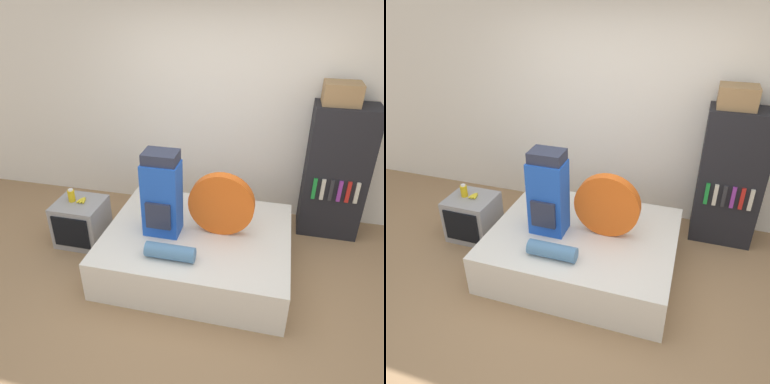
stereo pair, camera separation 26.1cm
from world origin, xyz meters
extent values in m
plane|color=#997551|center=(0.00, 0.00, 0.00)|extent=(16.00, 16.00, 0.00)
cube|color=white|center=(0.00, 1.86, 1.30)|extent=(8.00, 0.05, 2.60)
cube|color=silver|center=(-0.05, 0.57, 0.22)|extent=(1.85, 1.50, 0.43)
cube|color=blue|center=(-0.39, 0.50, 0.81)|extent=(0.35, 0.26, 0.76)
cube|color=#282D42|center=(-0.39, 0.52, 1.24)|extent=(0.32, 0.24, 0.11)
cube|color=#282D42|center=(-0.39, 0.36, 0.70)|extent=(0.25, 0.03, 0.27)
cylinder|color=#E05B19|center=(0.18, 0.62, 0.76)|extent=(0.64, 0.11, 0.64)
cylinder|color=teal|center=(-0.20, 0.10, 0.50)|extent=(0.46, 0.14, 0.14)
cube|color=#939399|center=(-1.43, 0.70, 0.26)|extent=(0.52, 0.48, 0.51)
cube|color=black|center=(-1.43, 0.45, 0.27)|extent=(0.42, 0.02, 0.37)
cylinder|color=gold|center=(-1.51, 0.71, 0.58)|extent=(0.08, 0.08, 0.13)
cylinder|color=white|center=(-1.51, 0.71, 0.65)|extent=(0.05, 0.05, 0.02)
ellipsoid|color=yellow|center=(-1.41, 0.73, 0.53)|extent=(0.07, 0.14, 0.03)
ellipsoid|color=yellow|center=(-1.39, 0.73, 0.53)|extent=(0.03, 0.13, 0.03)
ellipsoid|color=yellow|center=(-1.38, 0.73, 0.53)|extent=(0.07, 0.14, 0.03)
cube|color=black|center=(1.32, 1.59, 0.77)|extent=(0.67, 0.40, 1.54)
cube|color=#1E8E38|center=(1.10, 1.37, 0.65)|extent=(0.04, 0.02, 0.25)
cube|color=beige|center=(1.19, 1.37, 0.65)|extent=(0.04, 0.02, 0.25)
cube|color=#2D2D33|center=(1.27, 1.37, 0.65)|extent=(0.04, 0.02, 0.25)
cube|color=purple|center=(1.36, 1.37, 0.65)|extent=(0.04, 0.02, 0.25)
cube|color=red|center=(1.45, 1.37, 0.65)|extent=(0.04, 0.02, 0.25)
cube|color=beige|center=(1.54, 1.37, 0.65)|extent=(0.04, 0.02, 0.25)
cube|color=#99754C|center=(1.23, 1.59, 1.65)|extent=(0.37, 0.30, 0.22)
camera|label=1|loc=(0.62, -2.47, 2.63)|focal=35.00mm
camera|label=2|loc=(0.87, -2.40, 2.63)|focal=35.00mm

